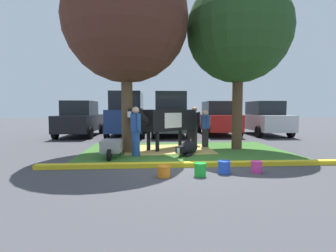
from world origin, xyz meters
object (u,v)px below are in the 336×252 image
cow_holstein (168,120)px  sedan_silver (264,119)px  shade_tree_right (239,31)px  sedan_red (80,119)px  calf_lying (188,148)px  person_handler (205,128)px  bucket_orange (164,171)px  bucket_blue (224,167)px  person_visitor_far (194,125)px  bucket_pink (256,167)px  shade_tree_left (126,20)px  suv_black (128,114)px  bucket_green (200,169)px  sedan_blue (218,119)px  person_visitor_near (136,130)px  wheelbarrow (112,146)px  suv_dark_grey (170,114)px

cow_holstein → sedan_silver: sedan_silver is taller
shade_tree_right → sedan_red: (-7.35, 5.41, -3.53)m
calf_lying → person_handler: person_handler is taller
shade_tree_right → calf_lying: 4.90m
sedan_red → sedan_silver: 10.86m
bucket_orange → bucket_blue: 1.49m
shade_tree_right → person_visitor_far: 4.06m
bucket_pink → sedan_silver: sedan_silver is taller
shade_tree_left → person_visitor_far: size_ratio=4.11×
sedan_red → suv_black: (2.71, 0.01, 0.29)m
calf_lying → bucket_green: (-0.13, -2.78, -0.07)m
suv_black → sedan_blue: (5.41, 0.22, -0.29)m
person_visitor_far → suv_black: bearing=126.2°
bucket_blue → sedan_silver: sedan_silver is taller
suv_black → sedan_blue: size_ratio=1.05×
sedan_red → suv_black: suv_black is taller
shade_tree_left → person_handler: (3.03, 1.04, -3.81)m
shade_tree_left → bucket_orange: shade_tree_left is taller
calf_lying → bucket_pink: size_ratio=4.40×
person_visitor_near → suv_black: (-0.81, 6.71, 0.39)m
bucket_orange → bucket_blue: bearing=7.9°
shade_tree_left → person_visitor_near: size_ratio=4.15×
calf_lying → shade_tree_right: bearing=28.9°
shade_tree_right → person_visitor_far: size_ratio=3.93×
shade_tree_left → bucket_orange: 5.71m
wheelbarrow → sedan_red: size_ratio=0.36×
bucket_orange → suv_black: 9.54m
cow_holstein → bucket_blue: cow_holstein is taller
person_handler → bucket_green: bearing=-103.8°
wheelbarrow → bucket_pink: 4.38m
bucket_blue → sedan_blue: bearing=75.9°
calf_lying → bucket_orange: calf_lying is taller
sedan_silver → person_visitor_near: bearing=-138.1°
bucket_pink → sedan_silver: (4.28, 8.99, 0.83)m
person_visitor_near → sedan_silver: (7.35, 6.59, 0.10)m
person_visitor_far → cow_holstein: bearing=-140.9°
cow_holstein → person_visitor_near: 1.82m
sedan_blue → bucket_orange: bearing=-111.8°
bucket_pink → suv_dark_grey: suv_dark_grey is taller
sedan_red → sedan_silver: bearing=-0.6°
shade_tree_right → sedan_silver: bearing=56.5°
shade_tree_right → suv_black: shade_tree_right is taller
shade_tree_right → suv_dark_grey: shade_tree_right is taller
bucket_orange → bucket_blue: size_ratio=1.00×
shade_tree_right → person_visitor_near: size_ratio=3.97×
bucket_orange → sedan_silver: size_ratio=0.07×
sedan_blue → shade_tree_left: bearing=-128.5°
person_visitor_far → sedan_blue: (2.24, 4.55, 0.09)m
shade_tree_left → bucket_blue: bearing=-50.7°
bucket_blue → sedan_red: size_ratio=0.07×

